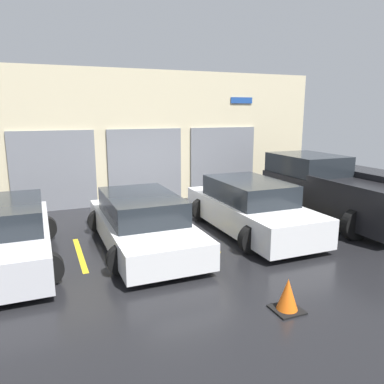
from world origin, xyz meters
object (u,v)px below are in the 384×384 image
at_px(traffic_cone, 288,296).
at_px(sedan_white, 142,222).
at_px(van_right, 250,208).
at_px(pickup_truck, 331,190).
at_px(sedan_side, 5,236).

bearing_deg(traffic_cone, sedan_white, 109.72).
height_order(sedan_white, van_right, van_right).
bearing_deg(van_right, traffic_cone, -112.34).
bearing_deg(pickup_truck, van_right, -175.46).
bearing_deg(sedan_side, van_right, 0.02).
bearing_deg(sedan_white, van_right, -0.10).
bearing_deg(van_right, pickup_truck, 4.54).
xyz_separation_m(sedan_white, traffic_cone, (1.37, -3.82, -0.33)).
bearing_deg(van_right, sedan_white, 179.90).
bearing_deg(traffic_cone, van_right, 67.66).
bearing_deg(traffic_cone, sedan_side, 138.48).
bearing_deg(sedan_side, pickup_truck, 1.53).
xyz_separation_m(pickup_truck, van_right, (-2.94, -0.23, -0.20)).
distance_m(sedan_side, van_right, 5.87).
xyz_separation_m(sedan_side, traffic_cone, (4.31, -3.81, -0.37)).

